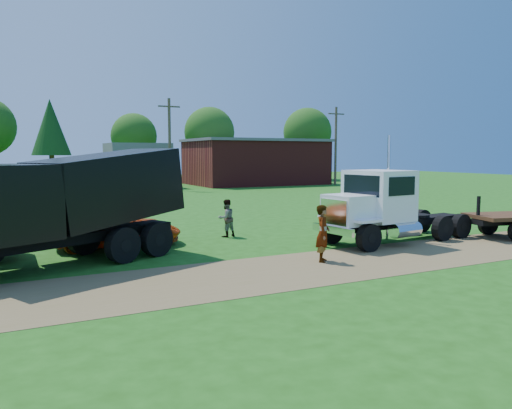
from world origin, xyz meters
name	(u,v)px	position (x,y,z in m)	size (l,w,h in m)	color
ground	(318,267)	(0.00, 0.00, 0.00)	(140.00, 140.00, 0.00)	#1D4E11
dirt_track	(318,266)	(0.00, 0.00, 0.01)	(120.00, 4.20, 0.01)	brown
white_semi_tractor	(380,207)	(4.54, 2.33, 1.48)	(7.32, 3.09, 4.34)	black
black_dump_truck	(64,201)	(-7.12, 3.81, 2.07)	(8.69, 5.79, 3.77)	black
orange_pickup	(118,229)	(-4.93, 6.45, 0.67)	(2.21, 4.80, 1.33)	#CC4509
spectator_a	(323,234)	(0.54, 0.53, 0.95)	(0.69, 0.45, 1.90)	#999999
spectator_b	(226,218)	(-0.31, 6.57, 0.81)	(0.79, 0.62, 1.63)	#999999
brick_building	(255,162)	(18.00, 40.00, 2.66)	(15.40, 10.40, 5.30)	maroon
tan_shed	(138,165)	(4.00, 40.00, 2.42)	(6.20, 5.40, 4.70)	tan
utility_poles	(170,142)	(6.00, 35.00, 4.71)	(42.20, 0.28, 9.00)	#453527
tree_row	(114,131)	(3.47, 49.56, 6.41)	(59.17, 14.25, 10.25)	#362716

